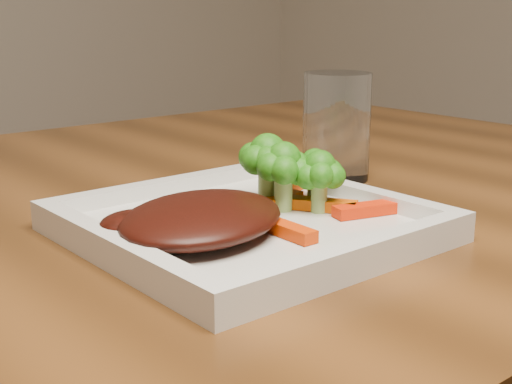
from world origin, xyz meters
TOP-DOWN VIEW (x-y plane):
  - plate at (-0.02, -0.22)m, footprint 0.27×0.27m
  - steak at (-0.07, -0.23)m, footprint 0.19×0.17m
  - broccoli_0 at (0.03, -0.19)m, footprint 0.08×0.08m
  - broccoli_1 at (0.07, -0.21)m, footprint 0.06×0.06m
  - broccoli_2 at (0.05, -0.24)m, footprint 0.07×0.07m
  - broccoli_3 at (0.02, -0.21)m, footprint 0.08×0.08m
  - carrot_1 at (0.07, -0.27)m, footprint 0.07×0.03m
  - carrot_2 at (-0.02, -0.27)m, footprint 0.02×0.06m
  - carrot_3 at (0.08, -0.17)m, footprint 0.06×0.03m
  - carrot_5 at (0.05, -0.24)m, footprint 0.05×0.06m
  - carrot_6 at (0.03, -0.20)m, footprint 0.05×0.02m
  - drinking_glass at (0.18, -0.12)m, footprint 0.10×0.10m

SIDE VIEW (x-z plane):
  - plate at x=-0.02m, z-range 0.75..0.76m
  - carrot_1 at x=0.07m, z-range 0.76..0.77m
  - carrot_2 at x=-0.02m, z-range 0.76..0.77m
  - carrot_3 at x=0.08m, z-range 0.76..0.77m
  - carrot_5 at x=0.05m, z-range 0.76..0.77m
  - carrot_6 at x=0.03m, z-range 0.76..0.77m
  - steak at x=-0.07m, z-range 0.76..0.79m
  - broccoli_2 at x=0.05m, z-range 0.76..0.82m
  - broccoli_3 at x=0.02m, z-range 0.76..0.82m
  - broccoli_1 at x=0.07m, z-range 0.76..0.83m
  - broccoli_0 at x=0.03m, z-range 0.76..0.83m
  - drinking_glass at x=0.18m, z-range 0.75..0.87m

